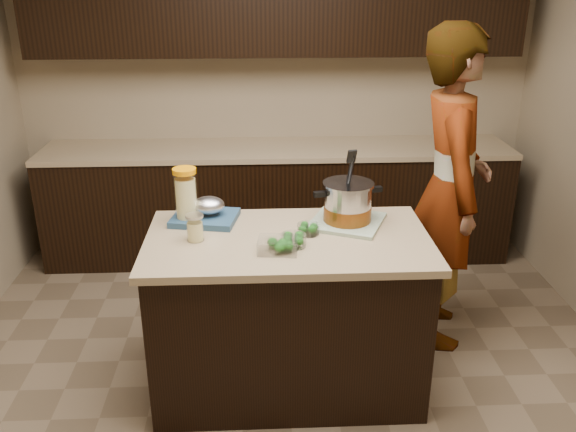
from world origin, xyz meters
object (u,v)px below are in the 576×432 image
island (288,313)px  person (450,190)px  stock_pot (348,204)px  lemonade_pitcher (186,198)px

island → person: person is taller
stock_pot → lemonade_pitcher: 0.86m
island → person: size_ratio=0.76×
stock_pot → lemonade_pitcher: (-0.86, 0.05, 0.03)m
stock_pot → person: size_ratio=0.20×
lemonade_pitcher → person: person is taller
stock_pot → person: bearing=14.8°
stock_pot → person: 0.73m
island → lemonade_pitcher: lemonade_pitcher is taller
person → island: bearing=123.5°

